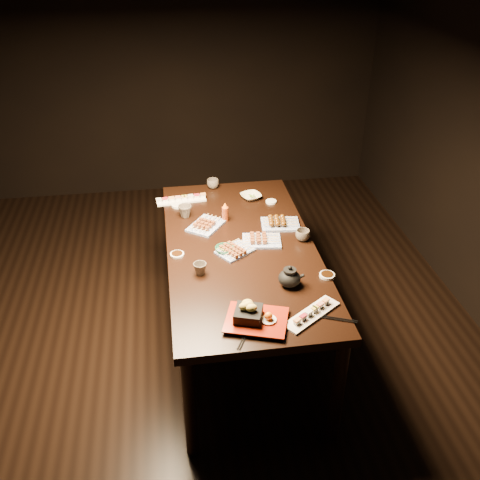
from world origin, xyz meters
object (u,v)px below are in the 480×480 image
yakitori_plate_center (235,248)px  condiment_bottle (225,212)px  edamame_bowl_green (224,250)px  sushi_platter_far (181,198)px  tempura_tray (256,314)px  dining_table (241,296)px  yakitori_plate_right (262,238)px  sushi_platter_near (312,312)px  teapot (290,276)px  teacup_far_right (213,184)px  edamame_bowl_cream (251,196)px  yakitori_plate_left (206,223)px  teacup_far_left (185,211)px  teacup_mid_right (303,235)px  teacup_near_left (200,269)px

yakitori_plate_center → condiment_bottle: 0.39m
edamame_bowl_green → condiment_bottle: (0.05, 0.38, 0.05)m
sushi_platter_far → tempura_tray: tempura_tray is taller
dining_table → yakitori_plate_right: yakitori_plate_right is taller
sushi_platter_near → dining_table: bearing=74.9°
yakitori_plate_right → teapot: 0.47m
tempura_tray → condiment_bottle: bearing=109.8°
dining_table → yakitori_plate_center: 0.41m
yakitori_plate_right → teapot: bearing=-73.9°
dining_table → teacup_far_right: bearing=90.2°
teapot → edamame_bowl_cream: bearing=97.6°
sushi_platter_far → yakitori_plate_left: size_ratio=1.44×
sushi_platter_far → condiment_bottle: 0.43m
yakitori_plate_right → teacup_far_left: size_ratio=2.64×
sushi_platter_far → edamame_bowl_cream: size_ratio=2.48×
teacup_far_left → teacup_mid_right: bearing=-30.1°
yakitori_plate_left → teacup_near_left: (-0.08, -0.52, 0.00)m
sushi_platter_far → tempura_tray: 1.40m
teacup_far_left → teapot: teapot is taller
teacup_mid_right → condiment_bottle: 0.55m
teapot → yakitori_plate_right: bearing=104.0°
sushi_platter_near → tempura_tray: tempura_tray is taller
yakitori_plate_right → sushi_platter_near: bearing=-72.7°
teacup_near_left → condiment_bottle: (0.22, 0.58, 0.03)m
sushi_platter_far → teacup_far_right: 0.30m
teacup_near_left → teapot: 0.51m
edamame_bowl_cream → teacup_far_left: (-0.48, -0.20, 0.02)m
yakitori_plate_right → teacup_near_left: (-0.41, -0.28, 0.01)m
yakitori_plate_center → condiment_bottle: size_ratio=1.56×
dining_table → yakitori_plate_left: yakitori_plate_left is taller
yakitori_plate_right → teacup_near_left: size_ratio=3.12×
dining_table → tempura_tray: tempura_tray is taller
yakitori_plate_center → teacup_mid_right: 0.44m
dining_table → teacup_far_left: (-0.31, 0.43, 0.42)m
tempura_tray → condiment_bottle: (-0.02, 1.05, 0.01)m
dining_table → teacup_near_left: bearing=-143.6°
sushi_platter_near → edamame_bowl_green: sushi_platter_near is taller
edamame_bowl_green → teapot: bearing=-51.0°
yakitori_plate_left → condiment_bottle: size_ratio=1.80×
sushi_platter_far → tempura_tray: bearing=96.3°
teacup_far_left → condiment_bottle: size_ratio=0.67×
dining_table → yakitori_plate_center: size_ratio=8.67×
yakitori_plate_center → yakitori_plate_left: size_ratio=0.87×
yakitori_plate_right → yakitori_plate_left: size_ratio=0.99×
teacup_near_left → edamame_bowl_cream: bearing=63.4°
condiment_bottle → teapot: bearing=-71.3°
sushi_platter_near → sushi_platter_far: bearing=78.0°
dining_table → yakitori_plate_center: (-0.05, -0.05, 0.40)m
dining_table → edamame_bowl_green: (-0.11, -0.04, 0.39)m
teacup_near_left → teapot: teapot is taller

